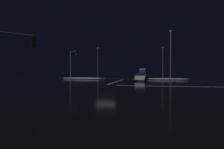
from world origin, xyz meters
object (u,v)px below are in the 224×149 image
(sedan_blue, at_px, (142,75))
(sedan_orange, at_px, (143,74))
(sedan_black, at_px, (141,75))
(streetlamp_left_far, at_px, (98,60))
(traffic_signal_nw, at_px, (73,60))
(traffic_signal_sw, at_px, (4,48))
(streetlamp_right_far, at_px, (163,60))
(sedan_red, at_px, (141,76))
(box_truck, at_px, (143,72))
(streetlamp_right_near, at_px, (171,52))
(sedan_white, at_px, (142,75))
(sedan_silver, at_px, (140,77))

(sedan_blue, distance_m, sedan_orange, 6.60)
(sedan_black, xyz_separation_m, streetlamp_left_far, (-13.43, -0.82, 4.64))
(traffic_signal_nw, bearing_deg, sedan_blue, 67.20)
(traffic_signal_sw, xyz_separation_m, streetlamp_right_far, (17.74, 38.24, 1.27))
(traffic_signal_nw, bearing_deg, sedan_red, 37.52)
(sedan_red, relative_size, traffic_signal_nw, 0.75)
(sedan_red, bearing_deg, box_truck, 90.55)
(sedan_red, relative_size, streetlamp_left_far, 0.46)
(streetlamp_left_far, bearing_deg, streetlamp_right_near, -38.85)
(streetlamp_right_near, bearing_deg, sedan_black, 110.95)
(sedan_white, relative_size, sedan_black, 1.00)
(traffic_signal_nw, bearing_deg, sedan_black, 62.86)
(sedan_white, distance_m, traffic_signal_sw, 34.54)
(sedan_red, distance_m, sedan_black, 13.57)
(sedan_black, bearing_deg, sedan_orange, 87.66)
(streetlamp_left_far, bearing_deg, traffic_signal_nw, -85.74)
(sedan_red, xyz_separation_m, sedan_white, (0.10, 6.78, 0.00))
(sedan_red, height_order, traffic_signal_sw, traffic_signal_sw)
(sedan_blue, xyz_separation_m, streetlamp_right_far, (6.04, -6.80, 4.43))
(sedan_silver, relative_size, sedan_red, 1.00)
(sedan_black, bearing_deg, sedan_silver, -88.52)
(sedan_blue, height_order, traffic_signal_sw, traffic_signal_sw)
(sedan_orange, distance_m, streetlamp_right_far, 15.31)
(traffic_signal_sw, distance_m, traffic_signal_nw, 16.10)
(traffic_signal_nw, distance_m, streetlamp_right_far, 28.71)
(sedan_black, relative_size, streetlamp_right_near, 0.43)
(sedan_silver, height_order, sedan_red, same)
(streetlamp_right_far, bearing_deg, traffic_signal_nw, -129.43)
(sedan_black, bearing_deg, traffic_signal_nw, -117.14)
(traffic_signal_sw, distance_m, streetlamp_right_far, 42.17)
(sedan_blue, relative_size, traffic_signal_sw, 0.76)
(sedan_silver, relative_size, traffic_signal_nw, 0.75)
(traffic_signal_sw, relative_size, streetlamp_right_near, 0.56)
(sedan_black, height_order, sedan_blue, same)
(sedan_blue, height_order, streetlamp_right_near, streetlamp_right_near)
(sedan_orange, bearing_deg, streetlamp_right_far, -66.15)
(traffic_signal_sw, distance_m, streetlamp_right_near, 28.51)
(sedan_red, distance_m, traffic_signal_nw, 15.76)
(sedan_red, relative_size, streetlamp_right_near, 0.43)
(box_truck, xyz_separation_m, streetlamp_right_near, (6.28, -35.94, 4.06))
(traffic_signal_sw, height_order, traffic_signal_nw, traffic_signal_nw)
(box_truck, relative_size, streetlamp_right_near, 0.82)
(sedan_black, distance_m, box_truck, 19.14)
(box_truck, bearing_deg, sedan_black, -90.49)
(box_truck, bearing_deg, sedan_red, -89.45)
(sedan_blue, relative_size, streetlamp_right_far, 0.48)
(sedan_red, bearing_deg, streetlamp_right_far, 64.92)
(streetlamp_right_far, bearing_deg, box_truck, 107.48)
(sedan_orange, xyz_separation_m, streetlamp_right_near, (5.93, -29.40, 4.97))
(sedan_red, bearing_deg, sedan_silver, -89.72)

